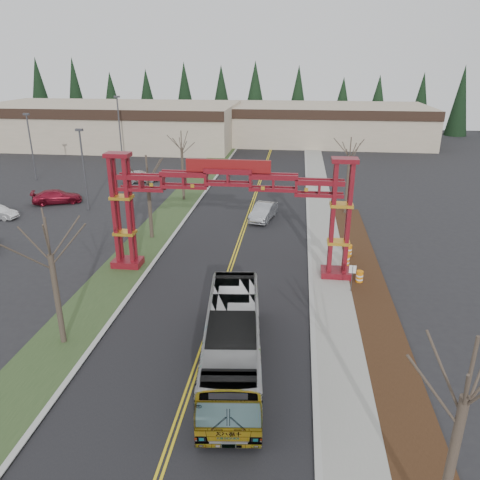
% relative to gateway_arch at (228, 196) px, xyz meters
% --- Properties ---
extents(ground, '(200.00, 200.00, 0.00)m').
position_rel_gateway_arch_xyz_m(ground, '(-0.00, -18.00, -5.98)').
color(ground, black).
rests_on(ground, ground).
extents(road, '(12.00, 110.00, 0.02)m').
position_rel_gateway_arch_xyz_m(road, '(-0.00, 7.00, -5.97)').
color(road, black).
rests_on(road, ground).
extents(lane_line_left, '(0.12, 100.00, 0.01)m').
position_rel_gateway_arch_xyz_m(lane_line_left, '(-0.12, 7.00, -5.96)').
color(lane_line_left, gold).
rests_on(lane_line_left, road).
extents(lane_line_right, '(0.12, 100.00, 0.01)m').
position_rel_gateway_arch_xyz_m(lane_line_right, '(0.12, 7.00, -5.96)').
color(lane_line_right, gold).
rests_on(lane_line_right, road).
extents(curb_right, '(0.30, 110.00, 0.15)m').
position_rel_gateway_arch_xyz_m(curb_right, '(6.15, 7.00, -5.91)').
color(curb_right, '#AAABA5').
rests_on(curb_right, ground).
extents(sidewalk_right, '(2.60, 110.00, 0.14)m').
position_rel_gateway_arch_xyz_m(sidewalk_right, '(7.60, 7.00, -5.91)').
color(sidewalk_right, gray).
rests_on(sidewalk_right, ground).
extents(landscape_strip, '(2.60, 50.00, 0.12)m').
position_rel_gateway_arch_xyz_m(landscape_strip, '(10.20, -8.00, -5.92)').
color(landscape_strip, '#311E10').
rests_on(landscape_strip, ground).
extents(grass_median, '(4.00, 110.00, 0.08)m').
position_rel_gateway_arch_xyz_m(grass_median, '(-8.00, 7.00, -5.94)').
color(grass_median, '#2E4422').
rests_on(grass_median, ground).
extents(curb_left, '(0.30, 110.00, 0.15)m').
position_rel_gateway_arch_xyz_m(curb_left, '(-6.15, 7.00, -5.91)').
color(curb_left, '#AAABA5').
rests_on(curb_left, ground).
extents(gateway_arch, '(18.20, 1.60, 8.90)m').
position_rel_gateway_arch_xyz_m(gateway_arch, '(0.00, 0.00, 0.00)').
color(gateway_arch, '#5E0C15').
rests_on(gateway_arch, ground).
extents(retail_building_west, '(46.00, 22.30, 7.50)m').
position_rel_gateway_arch_xyz_m(retail_building_west, '(-30.00, 53.96, -2.22)').
color(retail_building_west, tan).
rests_on(retail_building_west, ground).
extents(retail_building_east, '(38.00, 20.30, 7.00)m').
position_rel_gateway_arch_xyz_m(retail_building_east, '(10.00, 61.95, -2.47)').
color(retail_building_east, tan).
rests_on(retail_building_east, ground).
extents(conifer_treeline, '(116.10, 5.60, 13.00)m').
position_rel_gateway_arch_xyz_m(conifer_treeline, '(0.25, 74.00, 0.50)').
color(conifer_treeline, black).
rests_on(conifer_treeline, ground).
extents(transit_bus, '(3.96, 11.90, 3.25)m').
position_rel_gateway_arch_xyz_m(transit_bus, '(1.90, -11.78, -4.36)').
color(transit_bus, '#93959A').
rests_on(transit_bus, ground).
extents(silver_sedan, '(2.75, 5.23, 1.64)m').
position_rel_gateway_arch_xyz_m(silver_sedan, '(1.65, 12.78, -5.16)').
color(silver_sedan, '#A5A8AD').
rests_on(silver_sedan, ground).
extents(parked_car_mid_a, '(5.69, 4.07, 1.53)m').
position_rel_gateway_arch_xyz_m(parked_car_mid_a, '(-21.77, 15.62, -5.22)').
color(parked_car_mid_a, maroon).
rests_on(parked_car_mid_a, ground).
extents(parked_car_far_a, '(4.65, 3.26, 1.45)m').
position_rel_gateway_arch_xyz_m(parked_car_far_a, '(-15.52, 26.15, -5.26)').
color(parked_car_far_a, '#94979B').
rests_on(parked_car_far_a, ground).
extents(bare_tree_median_near, '(3.16, 3.16, 7.54)m').
position_rel_gateway_arch_xyz_m(bare_tree_median_near, '(-8.00, -10.63, -0.57)').
color(bare_tree_median_near, '#382D26').
rests_on(bare_tree_median_near, ground).
extents(bare_tree_median_mid, '(3.29, 3.29, 7.52)m').
position_rel_gateway_arch_xyz_m(bare_tree_median_mid, '(-8.00, 6.32, -0.67)').
color(bare_tree_median_mid, '#382D26').
rests_on(bare_tree_median_mid, ground).
extents(bare_tree_median_far, '(2.91, 2.91, 7.86)m').
position_rel_gateway_arch_xyz_m(bare_tree_median_far, '(-8.00, 18.75, -0.09)').
color(bare_tree_median_far, '#382D26').
rests_on(bare_tree_median_far, ground).
extents(bare_tree_right_near, '(3.15, 3.15, 7.92)m').
position_rel_gateway_arch_xyz_m(bare_tree_right_near, '(10.00, -20.19, -0.18)').
color(bare_tree_right_near, '#382D26').
rests_on(bare_tree_right_near, ground).
extents(bare_tree_right_far, '(2.96, 2.96, 7.96)m').
position_rel_gateway_arch_xyz_m(bare_tree_right_far, '(10.00, 15.66, -0.02)').
color(bare_tree_right_far, '#382D26').
rests_on(bare_tree_right_far, ground).
extents(light_pole_near, '(0.75, 0.37, 8.59)m').
position_rel_gateway_arch_xyz_m(light_pole_near, '(-17.24, 13.64, -1.01)').
color(light_pole_near, '#3F3F44').
rests_on(light_pole_near, ground).
extents(light_pole_mid, '(0.76, 0.38, 8.72)m').
position_rel_gateway_arch_xyz_m(light_pole_mid, '(-29.83, 25.54, -0.94)').
color(light_pole_mid, '#3F3F44').
rests_on(light_pole_mid, ground).
extents(light_pole_far, '(0.86, 0.43, 9.94)m').
position_rel_gateway_arch_xyz_m(light_pole_far, '(-23.14, 39.85, -0.23)').
color(light_pole_far, '#3F3F44').
rests_on(light_pole_far, ground).
extents(street_sign, '(0.47, 0.06, 2.08)m').
position_rel_gateway_arch_xyz_m(street_sign, '(8.86, -2.44, -4.49)').
color(street_sign, '#3F3F44').
rests_on(street_sign, ground).
extents(barrel_south, '(0.52, 0.52, 0.96)m').
position_rel_gateway_arch_xyz_m(barrel_south, '(9.61, -0.82, -5.50)').
color(barrel_south, orange).
rests_on(barrel_south, ground).
extents(barrel_mid, '(0.60, 0.60, 1.11)m').
position_rel_gateway_arch_xyz_m(barrel_mid, '(8.87, 2.02, -5.43)').
color(barrel_mid, orange).
rests_on(barrel_mid, ground).
extents(barrel_north, '(0.57, 0.57, 1.06)m').
position_rel_gateway_arch_xyz_m(barrel_north, '(9.25, 3.96, -5.45)').
color(barrel_north, orange).
rests_on(barrel_north, ground).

